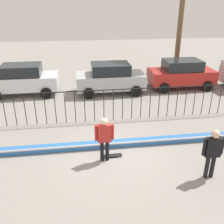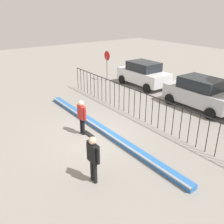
{
  "view_description": "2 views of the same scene",
  "coord_description": "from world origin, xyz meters",
  "px_view_note": "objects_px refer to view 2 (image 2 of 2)",
  "views": [
    {
      "loc": [
        -1.21,
        -8.39,
        5.57
      ],
      "look_at": [
        0.14,
        1.18,
        1.27
      ],
      "focal_mm": 40.91,
      "sensor_mm": 36.0,
      "label": 1
    },
    {
      "loc": [
        9.18,
        -5.55,
        5.74
      ],
      "look_at": [
        0.26,
        0.98,
        1.04
      ],
      "focal_mm": 39.45,
      "sensor_mm": 36.0,
      "label": 2
    }
  ],
  "objects_px": {
    "camera_operator": "(93,156)",
    "parked_car_white": "(143,74)",
    "skateboarder": "(82,114)",
    "parked_car_silver": "(200,93)",
    "stop_sign": "(107,62)",
    "skateboard": "(89,134)"
  },
  "relations": [
    {
      "from": "camera_operator",
      "to": "parked_car_silver",
      "type": "distance_m",
      "value": 9.25
    },
    {
      "from": "parked_car_silver",
      "to": "parked_car_white",
      "type": "bearing_deg",
      "value": 176.23
    },
    {
      "from": "skateboard",
      "to": "camera_operator",
      "type": "distance_m",
      "value": 3.66
    },
    {
      "from": "skateboarder",
      "to": "parked_car_white",
      "type": "distance_m",
      "value": 9.01
    },
    {
      "from": "skateboard",
      "to": "parked_car_silver",
      "type": "height_order",
      "value": "parked_car_silver"
    },
    {
      "from": "skateboarder",
      "to": "skateboard",
      "type": "distance_m",
      "value": 1.04
    },
    {
      "from": "skateboard",
      "to": "stop_sign",
      "type": "height_order",
      "value": "stop_sign"
    },
    {
      "from": "parked_car_silver",
      "to": "skateboarder",
      "type": "bearing_deg",
      "value": -98.58
    },
    {
      "from": "camera_operator",
      "to": "stop_sign",
      "type": "distance_m",
      "value": 13.16
    },
    {
      "from": "camera_operator",
      "to": "stop_sign",
      "type": "relative_size",
      "value": 0.72
    },
    {
      "from": "camera_operator",
      "to": "stop_sign",
      "type": "bearing_deg",
      "value": -35.0
    },
    {
      "from": "skateboarder",
      "to": "stop_sign",
      "type": "distance_m",
      "value": 9.61
    },
    {
      "from": "skateboarder",
      "to": "parked_car_silver",
      "type": "height_order",
      "value": "parked_car_silver"
    },
    {
      "from": "stop_sign",
      "to": "parked_car_white",
      "type": "bearing_deg",
      "value": 27.4
    },
    {
      "from": "skateboard",
      "to": "camera_operator",
      "type": "bearing_deg",
      "value": -36.55
    },
    {
      "from": "camera_operator",
      "to": "parked_car_white",
      "type": "bearing_deg",
      "value": -48.78
    },
    {
      "from": "parked_car_white",
      "to": "skateboarder",
      "type": "bearing_deg",
      "value": -58.84
    },
    {
      "from": "parked_car_white",
      "to": "parked_car_silver",
      "type": "bearing_deg",
      "value": -1.45
    },
    {
      "from": "skateboard",
      "to": "camera_operator",
      "type": "xyz_separation_m",
      "value": [
        3.1,
        -1.65,
        1.02
      ]
    },
    {
      "from": "camera_operator",
      "to": "parked_car_silver",
      "type": "height_order",
      "value": "parked_car_silver"
    },
    {
      "from": "camera_operator",
      "to": "skateboard",
      "type": "bearing_deg",
      "value": -25.88
    },
    {
      "from": "camera_operator",
      "to": "parked_car_white",
      "type": "relative_size",
      "value": 0.42
    }
  ]
}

